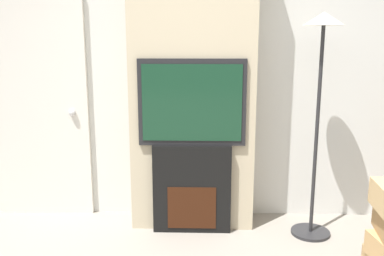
{
  "coord_description": "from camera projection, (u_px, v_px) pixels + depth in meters",
  "views": [
    {
      "loc": [
        0.1,
        -1.81,
        1.66
      ],
      "look_at": [
        0.0,
        1.64,
        0.91
      ],
      "focal_mm": 40.0,
      "sensor_mm": 36.0,
      "label": 1
    }
  ],
  "objects": [
    {
      "name": "chimney_breast",
      "position": [
        193.0,
        72.0,
        3.62
      ],
      "size": [
        1.05,
        0.36,
        2.7
      ],
      "color": "#BCAD8E",
      "rests_on": "ground_plane"
    },
    {
      "name": "entry_door",
      "position": [
        39.0,
        107.0,
        3.88
      ],
      "size": [
        0.91,
        0.09,
        2.03
      ],
      "color": "silver",
      "rests_on": "ground_plane"
    },
    {
      "name": "floor_lamp",
      "position": [
        320.0,
        75.0,
        3.36
      ],
      "size": [
        0.33,
        0.33,
        1.83
      ],
      "color": "#262628",
      "rests_on": "ground_plane"
    },
    {
      "name": "fireplace",
      "position": [
        192.0,
        188.0,
        3.65
      ],
      "size": [
        0.66,
        0.15,
        0.76
      ],
      "color": "black",
      "rests_on": "ground_plane"
    },
    {
      "name": "television",
      "position": [
        192.0,
        103.0,
        3.49
      ],
      "size": [
        0.88,
        0.07,
        0.71
      ],
      "color": "black",
      "rests_on": "fireplace"
    },
    {
      "name": "wall_back",
      "position": [
        193.0,
        70.0,
        3.82
      ],
      "size": [
        6.0,
        0.06,
        2.7
      ],
      "color": "silver",
      "rests_on": "ground_plane"
    }
  ]
}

